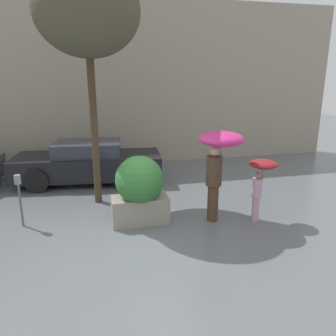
% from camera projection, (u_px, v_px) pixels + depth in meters
% --- Properties ---
extents(ground_plane, '(40.00, 40.00, 0.00)m').
position_uv_depth(ground_plane, '(136.00, 240.00, 6.74)').
color(ground_plane, slate).
extents(building_facade, '(18.00, 0.30, 6.00)m').
position_uv_depth(building_facade, '(110.00, 84.00, 12.03)').
color(building_facade, '#9E937F').
rests_on(building_facade, ground).
extents(planter_box, '(1.28, 1.09, 1.57)m').
position_uv_depth(planter_box, '(140.00, 188.00, 7.37)').
color(planter_box, gray).
rests_on(planter_box, ground).
extents(person_adult, '(1.00, 1.00, 2.12)m').
position_uv_depth(person_adult, '(219.00, 153.00, 7.20)').
color(person_adult, '#473323').
rests_on(person_adult, ground).
extents(person_child, '(0.63, 0.63, 1.46)m').
position_uv_depth(person_child, '(261.00, 175.00, 7.42)').
color(person_child, '#D199B7').
rests_on(person_child, ground).
extents(parked_car_near, '(4.66, 2.26, 1.30)m').
position_uv_depth(parked_car_near, '(88.00, 163.00, 10.37)').
color(parked_car_near, black).
rests_on(parked_car_near, ground).
extents(street_tree, '(2.48, 2.48, 5.78)m').
position_uv_depth(street_tree, '(87.00, 12.00, 7.58)').
color(street_tree, '#423323').
rests_on(street_tree, ground).
extents(parking_meter, '(0.14, 0.14, 1.20)m').
position_uv_depth(parking_meter, '(19.00, 190.00, 7.17)').
color(parking_meter, '#595B60').
rests_on(parking_meter, ground).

